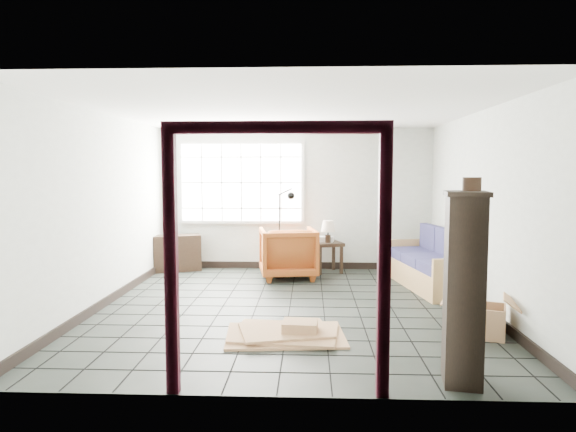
{
  "coord_description": "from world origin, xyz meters",
  "views": [
    {
      "loc": [
        0.26,
        -6.72,
        1.81
      ],
      "look_at": [
        -0.04,
        0.3,
        1.2
      ],
      "focal_mm": 32.0,
      "sensor_mm": 36.0,
      "label": 1
    }
  ],
  "objects_px": {
    "futon_sofa": "(434,266)",
    "tall_shelf": "(464,287)",
    "armchair": "(288,250)",
    "side_table": "(327,247)"
  },
  "relations": [
    {
      "from": "futon_sofa",
      "to": "tall_shelf",
      "type": "bearing_deg",
      "value": -109.55
    },
    {
      "from": "futon_sofa",
      "to": "tall_shelf",
      "type": "distance_m",
      "value": 3.79
    },
    {
      "from": "futon_sofa",
      "to": "armchair",
      "type": "height_order",
      "value": "armchair"
    },
    {
      "from": "futon_sofa",
      "to": "tall_shelf",
      "type": "relative_size",
      "value": 1.31
    },
    {
      "from": "armchair",
      "to": "side_table",
      "type": "height_order",
      "value": "armchair"
    },
    {
      "from": "armchair",
      "to": "side_table",
      "type": "relative_size",
      "value": 1.51
    },
    {
      "from": "tall_shelf",
      "to": "futon_sofa",
      "type": "bearing_deg",
      "value": 89.87
    },
    {
      "from": "armchair",
      "to": "futon_sofa",
      "type": "bearing_deg",
      "value": 156.73
    },
    {
      "from": "futon_sofa",
      "to": "side_table",
      "type": "bearing_deg",
      "value": 136.42
    },
    {
      "from": "armchair",
      "to": "tall_shelf",
      "type": "xyz_separation_m",
      "value": [
        1.67,
        -4.28,
        0.36
      ]
    }
  ]
}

